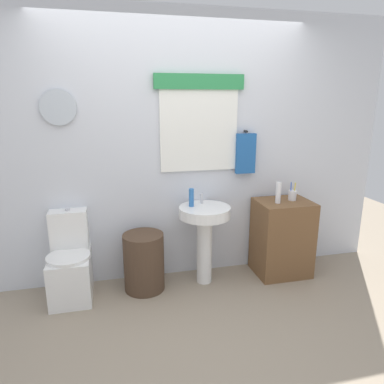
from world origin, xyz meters
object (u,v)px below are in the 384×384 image
(pedestal_sink, at_px, (205,227))
(lotion_bottle, at_px, (278,193))
(laundry_hamper, at_px, (144,262))
(soap_bottle, at_px, (191,198))
(wooden_cabinet, at_px, (282,238))
(toilet, at_px, (71,265))
(toothbrush_cup, at_px, (292,195))

(pedestal_sink, height_order, lotion_bottle, lotion_bottle)
(laundry_hamper, height_order, soap_bottle, soap_bottle)
(laundry_hamper, bearing_deg, wooden_cabinet, 0.00)
(toilet, bearing_deg, soap_bottle, 0.71)
(wooden_cabinet, distance_m, soap_bottle, 1.07)
(pedestal_sink, bearing_deg, wooden_cabinet, 0.00)
(wooden_cabinet, relative_size, lotion_bottle, 3.71)
(soap_bottle, relative_size, lotion_bottle, 0.83)
(wooden_cabinet, xyz_separation_m, soap_bottle, (-0.95, 0.05, 0.48))
(soap_bottle, distance_m, toothbrush_cup, 1.05)
(lotion_bottle, bearing_deg, toothbrush_cup, 17.58)
(pedestal_sink, distance_m, toothbrush_cup, 0.96)
(soap_bottle, bearing_deg, toilet, -179.29)
(wooden_cabinet, xyz_separation_m, lotion_bottle, (-0.09, -0.04, 0.50))
(wooden_cabinet, bearing_deg, laundry_hamper, 180.00)
(toilet, distance_m, soap_bottle, 1.28)
(wooden_cabinet, relative_size, soap_bottle, 4.47)
(toilet, distance_m, laundry_hamper, 0.67)
(laundry_hamper, bearing_deg, toilet, 176.94)
(toilet, relative_size, pedestal_sink, 1.03)
(toilet, distance_m, wooden_cabinet, 2.10)
(pedestal_sink, relative_size, lotion_bottle, 3.71)
(wooden_cabinet, bearing_deg, toilet, 179.02)
(toilet, bearing_deg, pedestal_sink, -1.62)
(laundry_hamper, bearing_deg, pedestal_sink, 0.00)
(toothbrush_cup, bearing_deg, laundry_hamper, -179.25)
(toilet, relative_size, soap_bottle, 4.62)
(pedestal_sink, bearing_deg, lotion_bottle, -3.10)
(pedestal_sink, height_order, toothbrush_cup, toothbrush_cup)
(wooden_cabinet, height_order, lotion_bottle, lotion_bottle)
(lotion_bottle, xyz_separation_m, toothbrush_cup, (0.19, 0.06, -0.05))
(laundry_hamper, distance_m, pedestal_sink, 0.67)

